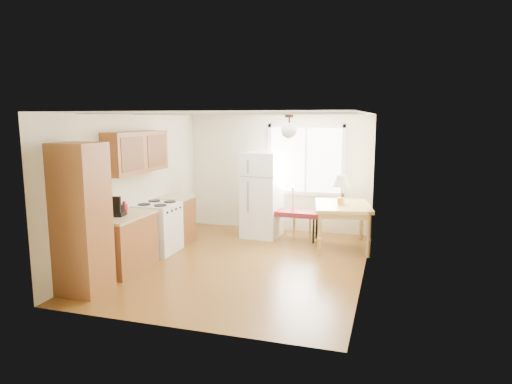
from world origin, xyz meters
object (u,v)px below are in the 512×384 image
at_px(refrigerator, 262,195).
at_px(dining_table, 343,210).
at_px(bench, 289,213).
at_px(chair, 297,209).

bearing_deg(refrigerator, dining_table, -8.19).
relative_size(refrigerator, bench, 1.34).
bearing_deg(chair, dining_table, -33.81).
bearing_deg(refrigerator, bench, -2.35).
bearing_deg(chair, bench, -153.36).
height_order(bench, chair, chair).
bearing_deg(bench, chair, 38.80).
bearing_deg(chair, refrigerator, 173.62).
xyz_separation_m(refrigerator, bench, (0.58, -0.06, -0.34)).
distance_m(refrigerator, chair, 0.78).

